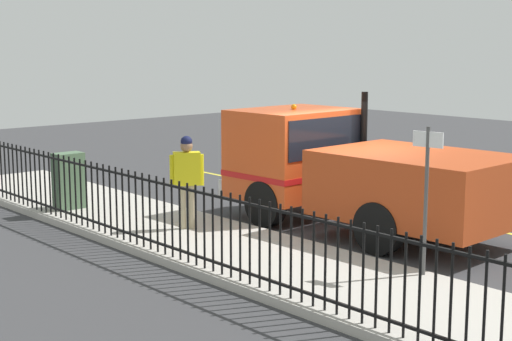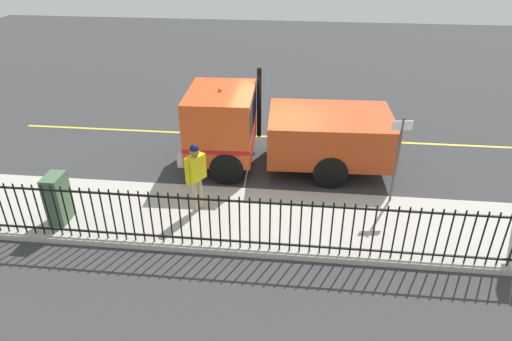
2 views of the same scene
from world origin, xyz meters
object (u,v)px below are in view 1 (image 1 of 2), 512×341
Objects in this scene: work_truck at (345,166)px; worker_standing at (187,172)px; traffic_cone at (305,184)px; utility_cabinet at (69,181)px; street_sign at (426,183)px.

worker_standing is (2.78, -1.60, -0.02)m from work_truck.
work_truck is 3.38m from traffic_cone.
street_sign is (-1.76, 8.15, 0.84)m from utility_cabinet.
street_sign is at bearing -49.10° from worker_standing.
street_sign is at bearing 102.21° from utility_cabinet.
street_sign reaches higher than worker_standing.
utility_cabinet is 8.38m from street_sign.
utility_cabinet is (0.83, -3.22, -0.50)m from worker_standing.
traffic_cone is 0.29× the size of street_sign.
utility_cabinet is at bearing 124.78° from work_truck.
utility_cabinet reaches higher than traffic_cone.
worker_standing is at bearing 14.99° from traffic_cone.
work_truck is at bearing 0.15° from worker_standing.
work_truck is 3.81m from street_sign.
work_truck is at bearing -119.09° from street_sign.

